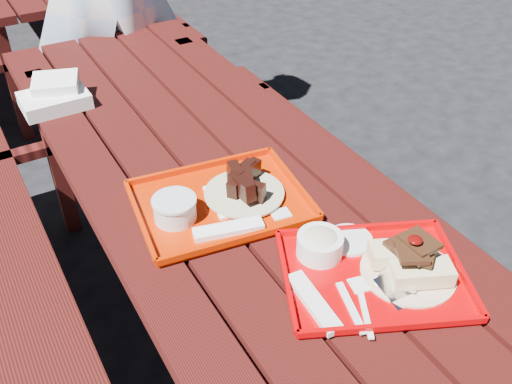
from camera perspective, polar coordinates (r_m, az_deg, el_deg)
ground at (r=2.09m, az=-2.15°, el=-15.93°), size 60.00×60.00×0.00m
picnic_table_near at (r=1.67m, az=-2.58°, el=-4.38°), size 1.41×2.40×0.75m
near_tray at (r=1.30m, az=11.49°, el=-6.96°), size 0.49×0.44×0.13m
far_tray at (r=1.46m, az=-3.78°, el=-0.92°), size 0.47×0.39×0.07m
white_cloth at (r=2.01m, az=-19.46°, el=9.08°), size 0.21×0.19×0.09m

